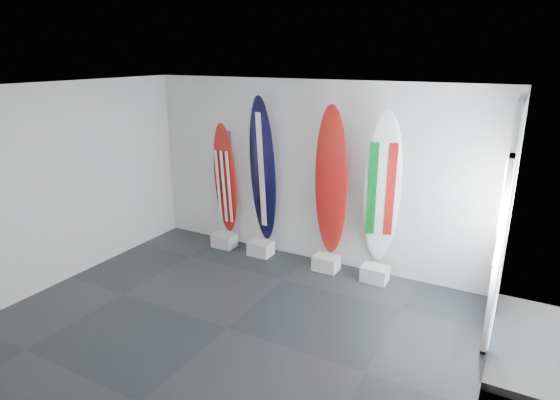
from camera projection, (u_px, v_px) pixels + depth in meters
The scene contains 16 objects.
floor at pixel (227, 328), 6.02m from camera, with size 6.00×6.00×0.00m, color black.
ceiling at pixel (218, 89), 5.12m from camera, with size 6.00×6.00×0.00m, color white.
wall_back at pixel (311, 173), 7.66m from camera, with size 6.00×6.00×0.00m, color white.
wall_front at pixel (28, 318), 3.47m from camera, with size 6.00×6.00×0.00m, color white.
wall_left at pixel (57, 186), 6.93m from camera, with size 5.00×5.00×0.00m, color white.
wall_right at pixel (497, 272), 4.20m from camera, with size 5.00×5.00×0.00m, color white.
display_block_usa at pixel (224, 240), 8.52m from camera, with size 0.40×0.30×0.24m, color silver.
surfboard_usa at pixel (225, 179), 8.27m from camera, with size 0.46×0.08×2.03m, color maroon.
display_block_navy at pixel (261, 248), 8.17m from camera, with size 0.40×0.30×0.24m, color silver.
surfboard_navy at pixel (263, 171), 7.84m from camera, with size 0.57×0.08×2.51m, color black.
display_block_swiss at pixel (326, 263), 7.61m from camera, with size 0.40×0.30×0.24m, color silver.
surfboard_swiss at pixel (331, 182), 7.29m from camera, with size 0.55×0.08×2.43m, color maroon.
display_block_italy at pixel (375, 274), 7.23m from camera, with size 0.40×0.30×0.24m, color silver.
surfboard_italy at pixel (382, 190), 6.92m from camera, with size 0.55×0.08×2.43m, color white.
wall_outlet at pixel (196, 216), 9.11m from camera, with size 0.09×0.02×0.13m, color silver.
glass_door at pixel (505, 226), 5.53m from camera, with size 0.12×1.16×2.85m, color white, non-canonical shape.
Camera 1 is at (3.10, -4.28, 3.38)m, focal length 30.00 mm.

